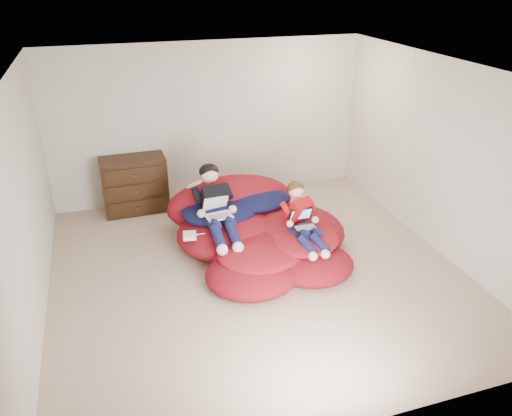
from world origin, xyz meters
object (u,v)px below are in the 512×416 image
(laptop_white, at_px, (217,210))
(beanbag_pile, at_px, (257,232))
(older_boy, at_px, (216,203))
(younger_boy, at_px, (302,215))
(dresser, at_px, (135,185))
(laptop_black, at_px, (303,222))

(laptop_white, bearing_deg, beanbag_pile, -6.60)
(older_boy, relative_size, younger_boy, 1.27)
(dresser, bearing_deg, younger_boy, -47.40)
(beanbag_pile, xyz_separation_m, older_boy, (-0.52, 0.15, 0.44))
(younger_boy, bearing_deg, beanbag_pile, 141.26)
(older_boy, bearing_deg, younger_boy, -28.45)
(younger_boy, height_order, laptop_white, younger_boy)
(older_boy, distance_m, laptop_white, 0.11)
(older_boy, distance_m, younger_boy, 1.14)
(dresser, height_order, laptop_white, dresser)
(beanbag_pile, relative_size, older_boy, 1.93)
(beanbag_pile, bearing_deg, older_boy, 163.39)
(dresser, distance_m, laptop_black, 2.87)
(dresser, distance_m, older_boy, 1.82)
(beanbag_pile, distance_m, laptop_white, 0.64)
(younger_boy, distance_m, laptop_black, 0.08)
(dresser, distance_m, beanbag_pile, 2.24)
(older_boy, distance_m, laptop_black, 1.17)
(older_boy, xyz_separation_m, laptop_black, (1.00, -0.59, -0.15))
(older_boy, xyz_separation_m, younger_boy, (1.00, -0.54, -0.08))
(laptop_white, bearing_deg, laptop_black, -26.20)
(beanbag_pile, relative_size, laptop_black, 7.74)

